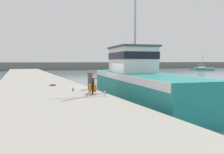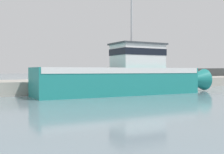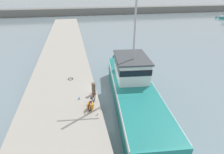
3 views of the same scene
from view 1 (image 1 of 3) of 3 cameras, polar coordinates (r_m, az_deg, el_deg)
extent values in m
plane|color=gray|center=(14.53, -0.43, -6.38)|extent=(320.00, 320.00, 0.00)
cube|color=#A39E93|center=(13.41, -16.93, -5.43)|extent=(5.76, 80.00, 0.93)
cube|color=slate|center=(77.34, 3.86, 3.01)|extent=(180.00, 5.00, 2.35)
cube|color=teal|center=(13.87, 7.50, -2.96)|extent=(4.39, 12.31, 1.90)
cone|color=teal|center=(20.53, -0.60, -0.64)|extent=(2.05, 2.37, 1.80)
cube|color=white|center=(13.80, 7.53, 0.17)|extent=(4.42, 12.07, 0.38)
cube|color=white|center=(15.16, 5.24, 4.40)|extent=(2.75, 3.66, 1.67)
cube|color=black|center=(15.16, 5.25, 5.51)|extent=(2.80, 3.73, 0.47)
cube|color=#3D4247|center=(15.19, 5.26, 7.77)|extent=(2.97, 3.95, 0.12)
cube|color=teal|center=(70.28, 22.89, 1.95)|extent=(5.09, 4.95, 0.79)
cone|color=teal|center=(70.19, 20.28, 2.02)|extent=(1.22, 1.22, 0.75)
cube|color=white|center=(70.27, 22.90, 2.21)|extent=(5.03, 4.90, 0.16)
cube|color=white|center=(70.22, 22.36, 2.73)|extent=(2.30, 2.28, 1.07)
cube|color=black|center=(70.22, 22.36, 2.88)|extent=(2.35, 2.33, 0.30)
cube|color=#3D4247|center=(70.21, 22.37, 3.21)|extent=(2.48, 2.46, 0.12)
cylinder|color=#B2B2B7|center=(70.22, 22.63, 4.34)|extent=(0.14, 0.14, 2.65)
cylinder|color=#B2B2B7|center=(70.23, 22.65, 4.88)|extent=(1.11, 1.16, 0.10)
torus|color=black|center=(11.47, -5.11, -2.75)|extent=(0.31, 0.67, 0.70)
torus|color=black|center=(12.52, -4.81, -2.17)|extent=(0.31, 0.67, 0.70)
cylinder|color=maroon|center=(11.65, -5.06, -3.03)|extent=(0.17, 0.35, 0.19)
cylinder|color=maroon|center=(11.85, -5.00, -2.01)|extent=(0.09, 0.14, 0.53)
cylinder|color=maroon|center=(11.67, -5.05, -1.72)|extent=(0.21, 0.45, 0.39)
cylinder|color=maroon|center=(12.12, -4.92, -1.92)|extent=(0.29, 0.64, 0.53)
cylinder|color=maroon|center=(12.15, -4.91, -0.66)|extent=(0.24, 0.52, 0.05)
cylinder|color=maroon|center=(12.47, -4.82, -1.39)|extent=(0.07, 0.11, 0.36)
cylinder|color=maroon|center=(12.42, -4.84, -0.37)|extent=(0.42, 0.20, 0.04)
cube|color=black|center=(11.85, -5.00, -0.60)|extent=(0.18, 0.26, 0.05)
cube|color=orange|center=(11.53, -5.79, -2.89)|extent=(0.23, 0.34, 0.38)
cube|color=orange|center=(11.51, -4.40, -2.89)|extent=(0.23, 0.34, 0.38)
cylinder|color=brown|center=(13.48, -5.73, -1.02)|extent=(0.30, 0.30, 1.03)
torus|color=black|center=(16.12, -15.21, -2.06)|extent=(0.48, 0.48, 0.04)
cylinder|color=silver|center=(11.07, -1.92, -4.23)|extent=(0.07, 0.07, 0.22)
cylinder|color=blue|center=(12.76, -10.16, -3.25)|extent=(0.08, 0.08, 0.19)
camera|label=2|loc=(23.10, 66.26, -0.73)|focal=45.00mm
camera|label=3|loc=(6.58, 55.30, 64.59)|focal=28.00mm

